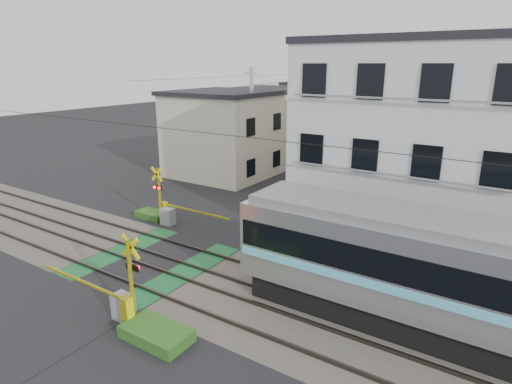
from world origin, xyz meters
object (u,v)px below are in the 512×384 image
Objects in this scene: crossing_signal_far at (167,211)px; apartment_block at (419,141)px; pedestrian at (397,135)px; crossing_signal_near at (123,302)px.

apartment_block is (11.09, 5.84, 3.94)m from crossing_signal_far.
pedestrian is at bearing 106.89° from apartment_block.
apartment_block is at bearing 65.78° from crossing_signal_near.
crossing_signal_far is at bearing 63.65° from pedestrian.
apartment_block reaches higher than crossing_signal_far.
apartment_block reaches higher than pedestrian.
crossing_signal_far is 13.14m from apartment_block.
crossing_signal_near is 0.46× the size of apartment_block.
crossing_signal_near is 3.05× the size of pedestrian.
apartment_block is 6.57× the size of pedestrian.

